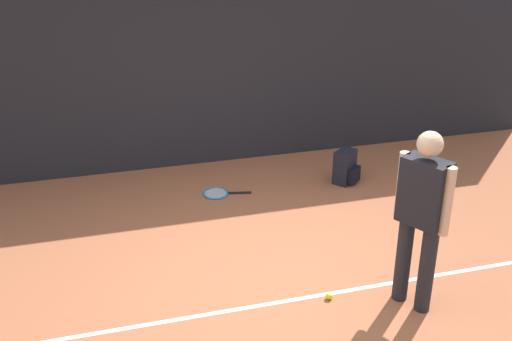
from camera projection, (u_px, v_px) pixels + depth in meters
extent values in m
plane|color=#9E5638|center=(267.00, 279.00, 6.04)|extent=(12.00, 12.00, 0.00)
cube|color=black|center=(203.00, 60.00, 8.06)|extent=(10.00, 0.10, 2.91)
cube|color=white|center=(279.00, 302.00, 5.70)|extent=(9.00, 0.05, 0.00)
cylinder|color=black|center=(403.00, 259.00, 5.59)|extent=(0.14, 0.14, 0.85)
cylinder|color=black|center=(427.00, 270.00, 5.43)|extent=(0.14, 0.14, 0.85)
cube|color=black|center=(424.00, 192.00, 5.21)|extent=(0.39, 0.46, 0.60)
sphere|color=#D8A884|center=(430.00, 144.00, 5.03)|extent=(0.22, 0.22, 0.22)
cylinder|color=#D8A884|center=(402.00, 185.00, 5.36)|extent=(0.09, 0.09, 0.62)
cylinder|color=#D8A884|center=(447.00, 202.00, 5.07)|extent=(0.09, 0.09, 0.62)
cylinder|color=black|center=(239.00, 193.00, 7.73)|extent=(0.30, 0.09, 0.03)
torus|color=#1E72BF|center=(216.00, 193.00, 7.72)|extent=(0.39, 0.39, 0.02)
cylinder|color=#B2B2B2|center=(216.00, 193.00, 7.72)|extent=(0.33, 0.33, 0.00)
cube|color=black|center=(345.00, 167.00, 7.96)|extent=(0.36, 0.35, 0.44)
cube|color=black|center=(354.00, 175.00, 7.92)|extent=(0.22, 0.20, 0.20)
sphere|color=#CCE033|center=(329.00, 296.00, 5.73)|extent=(0.07, 0.07, 0.07)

